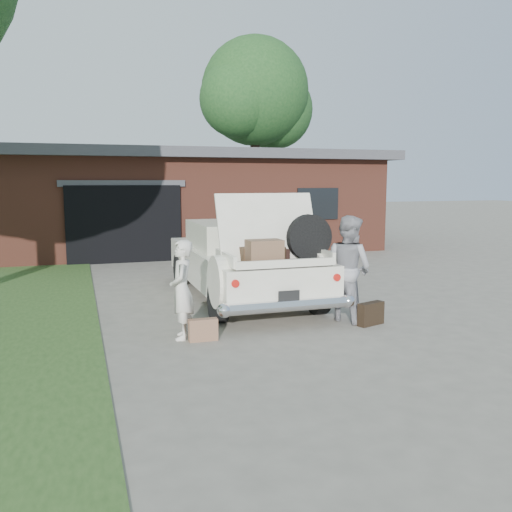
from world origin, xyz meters
name	(u,v)px	position (x,y,z in m)	size (l,w,h in m)	color
ground	(268,330)	(0.00, 0.00, 0.00)	(90.00, 90.00, 0.00)	gray
house	(187,199)	(0.98, 11.47, 1.67)	(12.80, 7.80, 3.30)	brown
tree_right	(257,98)	(5.20, 16.26, 6.06)	(5.59, 4.86, 8.76)	#38281E
sedan	(242,259)	(0.30, 2.41, 0.78)	(2.10, 5.28, 2.12)	white
woman_left	(182,290)	(-1.35, 0.01, 0.74)	(0.54, 0.35, 1.47)	beige
woman_right	(348,268)	(1.48, 0.18, 0.88)	(0.86, 0.67, 1.76)	#939298
suitcase_left	(203,330)	(-1.09, -0.22, 0.16)	(0.42, 0.13, 0.33)	#8F6349
suitcase_right	(371,314)	(1.70, -0.21, 0.19)	(0.48, 0.15, 0.37)	black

